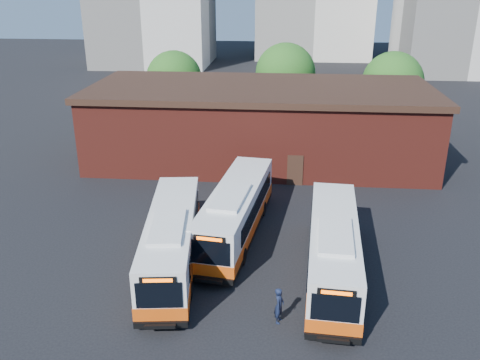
# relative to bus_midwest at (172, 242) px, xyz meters

# --- Properties ---
(ground) EXTENTS (220.00, 220.00, 0.00)m
(ground) POSITION_rel_bus_midwest_xyz_m (3.79, -1.54, -1.46)
(ground) COLOR black
(bus_midwest) EXTENTS (3.80, 11.98, 3.22)m
(bus_midwest) POSITION_rel_bus_midwest_xyz_m (0.00, 0.00, 0.00)
(bus_midwest) COLOR silver
(bus_midwest) RESTS_ON ground
(bus_mideast) EXTENTS (3.99, 12.24, 3.29)m
(bus_mideast) POSITION_rel_bus_midwest_xyz_m (3.12, 3.88, 0.03)
(bus_mideast) COLOR silver
(bus_mideast) RESTS_ON ground
(bus_east) EXTENTS (3.21, 11.94, 3.22)m
(bus_east) POSITION_rel_bus_midwest_xyz_m (8.63, -0.22, 0.00)
(bus_east) COLOR silver
(bus_east) RESTS_ON ground
(transit_worker) EXTENTS (0.55, 0.72, 1.76)m
(transit_worker) POSITION_rel_bus_midwest_xyz_m (5.91, -4.38, -0.58)
(transit_worker) COLOR #111932
(transit_worker) RESTS_ON ground
(depot_building) EXTENTS (28.60, 12.60, 6.40)m
(depot_building) POSITION_rel_bus_midwest_xyz_m (3.79, 18.45, 1.80)
(depot_building) COLOR maroon
(depot_building) RESTS_ON ground
(tree_west) EXTENTS (6.00, 6.00, 7.65)m
(tree_west) POSITION_rel_bus_midwest_xyz_m (-6.21, 30.46, 3.18)
(tree_west) COLOR #382314
(tree_west) RESTS_ON ground
(tree_mid) EXTENTS (6.56, 6.56, 8.36)m
(tree_mid) POSITION_rel_bus_midwest_xyz_m (5.79, 32.46, 3.62)
(tree_mid) COLOR #382314
(tree_mid) RESTS_ON ground
(tree_east) EXTENTS (6.24, 6.24, 7.96)m
(tree_east) POSITION_rel_bus_midwest_xyz_m (16.79, 29.46, 3.37)
(tree_east) COLOR #382314
(tree_east) RESTS_ON ground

